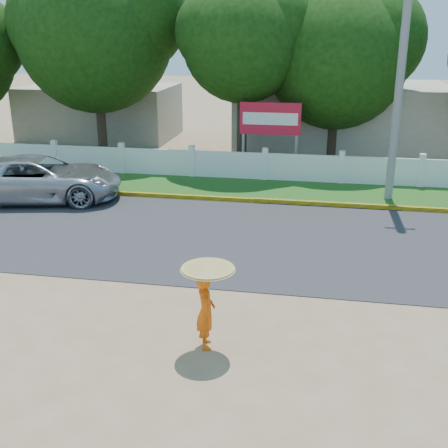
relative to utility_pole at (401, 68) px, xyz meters
name	(u,v)px	position (x,y,z in m)	size (l,w,h in m)	color
ground	(208,310)	(-4.66, -9.35, -4.54)	(120.00, 120.00, 0.00)	#9E8460
road	(239,238)	(-4.66, -4.85, -4.53)	(60.00, 7.00, 0.02)	#38383A
grass_verge	(260,189)	(-4.66, 0.40, -4.52)	(60.00, 3.50, 0.03)	#2D601E
curb	(255,200)	(-4.66, -1.30, -4.46)	(40.00, 0.18, 0.16)	yellow
fence	(265,167)	(-4.66, 1.85, -3.99)	(40.00, 0.10, 1.10)	silver
building_near	(340,117)	(-1.66, 8.65, -2.94)	(10.00, 6.00, 3.20)	#B7AD99
building_far	(101,112)	(-14.66, 9.65, -3.14)	(8.00, 5.00, 2.80)	#B7AD99
utility_pole	(401,68)	(0.00, 0.00, 0.00)	(0.28, 0.28, 9.08)	gray
vehicle	(39,179)	(-12.19, -2.34, -3.75)	(2.61, 5.66, 1.57)	#ADAEB5
monk_with_parasol	(207,289)	(-4.37, -10.79, -3.32)	(1.03, 1.03, 1.87)	#EA580C
billboard	(270,123)	(-4.60, 2.94, -2.40)	(2.50, 0.13, 2.95)	gray
tree_row	(251,45)	(-5.71, 5.09, 0.54)	(34.96, 7.17, 9.06)	#473828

